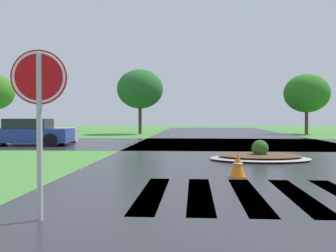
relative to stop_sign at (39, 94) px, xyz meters
name	(u,v)px	position (x,y,z in m)	size (l,w,h in m)	color
asphalt_roadway	(264,160)	(4.50, 8.05, -1.76)	(11.05, 80.00, 0.01)	#2B2B30
asphalt_cross_road	(238,144)	(4.50, 16.16, -1.76)	(90.00, 9.94, 0.01)	#2B2B30
crosswalk_stripes	(322,196)	(4.50, 2.04, -1.76)	(6.75, 3.54, 0.01)	white
stop_sign	(39,94)	(0.00, 0.00, 0.00)	(0.75, 0.19, 2.38)	#B2B5BA
median_island	(260,156)	(4.35, 8.00, -1.64)	(3.36, 2.33, 0.68)	#9E9B93
car_dark_suv	(26,133)	(-6.38, 14.09, -1.13)	(4.65, 2.22, 1.36)	navy
drainage_pipe_stack	(45,135)	(-6.43, 16.64, -1.32)	(3.79, 0.88, 0.88)	#9E9B93
traffic_cone	(238,165)	(3.20, 4.20, -1.48)	(0.38, 0.38, 0.59)	orange
background_treeline	(222,90)	(4.52, 28.41, 1.99)	(45.43, 5.30, 5.68)	#4C3823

